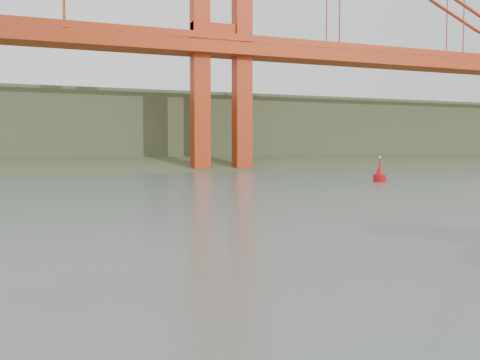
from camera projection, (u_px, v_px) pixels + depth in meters
name	position (u px, v px, depth m)	size (l,w,h in m)	color
ground	(304.00, 253.00, 19.96)	(400.00, 400.00, 0.00)	slate
headlands	(77.00, 138.00, 136.87)	(500.00, 105.36, 27.12)	#3F502E
nav_buoy	(380.00, 175.00, 65.12)	(1.58, 1.58, 3.30)	red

